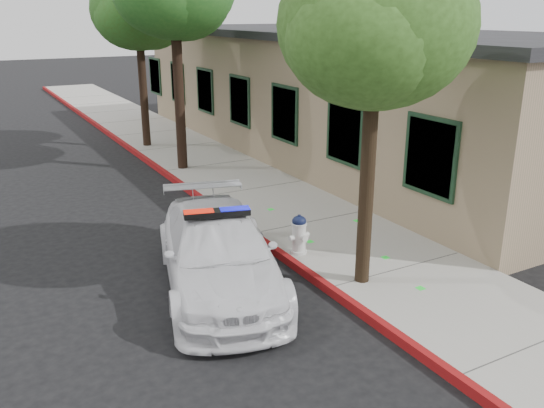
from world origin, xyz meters
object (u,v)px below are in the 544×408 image
at_px(fire_hydrant, 299,234).
at_px(street_tree_far, 139,14).
at_px(police_car, 218,252).
at_px(clapboard_building, 342,92).
at_px(street_tree_near, 376,33).

bearing_deg(fire_hydrant, street_tree_far, 84.89).
bearing_deg(police_car, clapboard_building, 59.12).
height_order(police_car, fire_hydrant, police_car).
bearing_deg(street_tree_near, street_tree_far, 89.85).
bearing_deg(fire_hydrant, street_tree_near, -80.64).
bearing_deg(police_car, street_tree_far, 94.48).
height_order(clapboard_building, street_tree_far, street_tree_far).
relative_size(fire_hydrant, street_tree_far, 0.13).
distance_m(fire_hydrant, street_tree_far, 11.92).
xyz_separation_m(police_car, fire_hydrant, (1.93, 0.36, -0.14)).
bearing_deg(fire_hydrant, police_car, -172.61).
distance_m(clapboard_building, street_tree_far, 7.49).
height_order(clapboard_building, fire_hydrant, clapboard_building).
xyz_separation_m(fire_hydrant, street_tree_far, (0.39, 11.17, 4.17)).
height_order(clapboard_building, street_tree_near, street_tree_near).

